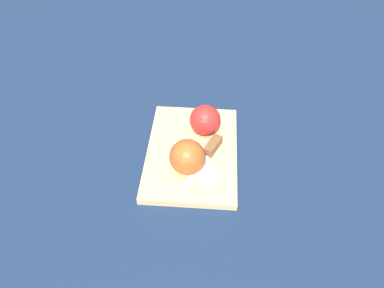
# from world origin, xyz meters

# --- Properties ---
(ground_plane) EXTENTS (4.00, 4.00, 0.00)m
(ground_plane) POSITION_xyz_m (0.00, 0.00, 0.00)
(ground_plane) COLOR #14233D
(cutting_board) EXTENTS (0.31, 0.22, 0.02)m
(cutting_board) POSITION_xyz_m (0.00, 0.00, 0.01)
(cutting_board) COLOR tan
(cutting_board) RESTS_ON ground_plane
(apple_half_left) EXTENTS (0.08, 0.08, 0.08)m
(apple_half_left) POSITION_xyz_m (-0.07, 0.03, 0.06)
(apple_half_left) COLOR red
(apple_half_left) RESTS_ON cutting_board
(apple_half_right) EXTENTS (0.08, 0.08, 0.08)m
(apple_half_right) POSITION_xyz_m (0.06, -0.01, 0.06)
(apple_half_right) COLOR #AD4C1E
(apple_half_right) RESTS_ON cutting_board
(knife) EXTENTS (0.15, 0.08, 0.02)m
(knife) POSITION_xyz_m (0.00, 0.05, 0.03)
(knife) COLOR silver
(knife) RESTS_ON cutting_board
(apple_slice) EXTENTS (0.05, 0.05, 0.01)m
(apple_slice) POSITION_xyz_m (0.08, 0.04, 0.02)
(apple_slice) COLOR #EFE5C6
(apple_slice) RESTS_ON cutting_board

